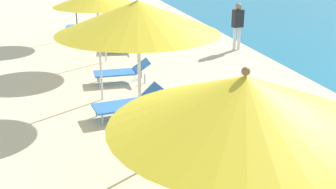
# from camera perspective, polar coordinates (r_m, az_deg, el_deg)

# --- Properties ---
(umbrella_third) EXTENTS (1.85, 1.85, 2.74)m
(umbrella_third) POSITION_cam_1_polar(r_m,az_deg,el_deg) (2.82, 10.29, -1.03)
(umbrella_third) COLOR olive
(umbrella_third) RESTS_ON ground
(umbrella_fourth) EXTENTS (2.39, 2.39, 2.80)m
(umbrella_fourth) POSITION_cam_1_polar(r_m,az_deg,el_deg) (6.08, -4.12, 10.49)
(umbrella_fourth) COLOR silver
(umbrella_fourth) RESTS_ON ground
(lounger_fourth_shoreside) EXTENTS (1.40, 0.69, 0.67)m
(lounger_fourth_shoreside) POSITION_cam_1_polar(r_m,az_deg,el_deg) (7.86, 2.00, -3.83)
(lounger_fourth_shoreside) COLOR blue
(lounger_fourth_shoreside) RESTS_ON ground
(lounger_fifth_shoreside) EXTENTS (1.47, 0.59, 0.57)m
(lounger_fifth_shoreside) POSITION_cam_1_polar(r_m,az_deg,el_deg) (11.13, -6.19, 3.22)
(lounger_fifth_shoreside) COLOR blue
(lounger_fifth_shoreside) RESTS_ON ground
(lounger_fifth_inland) EXTENTS (1.55, 0.83, 0.61)m
(lounger_fifth_inland) POSITION_cam_1_polar(r_m,az_deg,el_deg) (8.90, -5.23, -1.09)
(lounger_fifth_inland) COLOR blue
(lounger_fifth_inland) RESTS_ON ground
(lounger_sixth_shoreside) EXTENTS (1.42, 0.73, 0.56)m
(lounger_sixth_shoreside) POSITION_cam_1_polar(r_m,az_deg,el_deg) (14.34, -5.93, 6.81)
(lounger_sixth_shoreside) COLOR blue
(lounger_sixth_shoreside) RESTS_ON ground
(lounger_farthest_shoreside) EXTENTS (1.57, 0.85, 0.64)m
(lounger_farthest_shoreside) POSITION_cam_1_polar(r_m,az_deg,el_deg) (17.98, -11.17, 9.31)
(lounger_farthest_shoreside) COLOR blue
(lounger_farthest_shoreside) RESTS_ON ground
(lounger_farthest_inland) EXTENTS (1.32, 0.78, 0.54)m
(lounger_farthest_inland) POSITION_cam_1_polar(r_m,az_deg,el_deg) (15.93, -9.77, 7.96)
(lounger_farthest_inland) COLOR blue
(lounger_farthest_inland) RESTS_ON ground
(person_walking_near) EXTENTS (0.38, 0.26, 1.60)m
(person_walking_near) POSITION_cam_1_polar(r_m,az_deg,el_deg) (14.64, 9.47, 9.72)
(person_walking_near) COLOR silver
(person_walking_near) RESTS_ON ground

